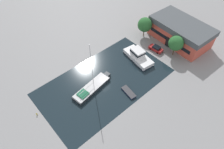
# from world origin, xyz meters

# --- Properties ---
(ground_plane) EXTENTS (440.00, 440.00, 0.00)m
(ground_plane) POSITION_xyz_m (0.00, 0.00, 0.00)
(ground_plane) COLOR gray
(water_canal) EXTENTS (20.37, 35.65, 0.01)m
(water_canal) POSITION_xyz_m (0.00, 0.00, 0.00)
(water_canal) COLOR black
(water_canal) RESTS_ON ground
(warehouse_building) EXTENTS (19.72, 11.81, 6.67)m
(warehouse_building) POSITION_xyz_m (2.58, 29.82, 3.37)
(warehouse_building) COLOR #C64C3D
(warehouse_building) RESTS_ON ground
(quay_tree_near_building) EXTENTS (4.49, 4.49, 6.74)m
(quay_tree_near_building) POSITION_xyz_m (5.69, 22.77, 4.48)
(quay_tree_near_building) COLOR brown
(quay_tree_near_building) RESTS_ON ground
(quay_tree_by_water) EXTENTS (4.71, 4.71, 6.70)m
(quay_tree_by_water) POSITION_xyz_m (-6.81, 23.10, 4.34)
(quay_tree_by_water) COLOR brown
(quay_tree_by_water) RESTS_ON ground
(parked_car) EXTENTS (4.56, 2.27, 1.73)m
(parked_car) POSITION_xyz_m (0.96, 20.28, 0.87)
(parked_car) COLOR maroon
(parked_car) RESTS_ON ground
(sailboat_moored) EXTENTS (4.86, 12.63, 14.81)m
(sailboat_moored) POSITION_xyz_m (-0.36, -4.10, 0.60)
(sailboat_moored) COLOR #23282D
(sailboat_moored) RESTS_ON water_canal
(motor_cruiser) EXTENTS (10.40, 5.48, 3.30)m
(motor_cruiser) POSITION_xyz_m (-0.25, 13.35, 1.18)
(motor_cruiser) COLOR white
(motor_cruiser) RESTS_ON water_canal
(small_dinghy) EXTENTS (4.66, 2.23, 0.50)m
(small_dinghy) POSITION_xyz_m (7.00, 2.24, 0.26)
(small_dinghy) COLOR #19234C
(small_dinghy) RESTS_ON water_canal
(mooring_bollard) EXTENTS (0.25, 0.25, 0.72)m
(mooring_bollard) POSITION_xyz_m (-2.96, -18.74, 0.38)
(mooring_bollard) COLOR olive
(mooring_bollard) RESTS_ON ground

